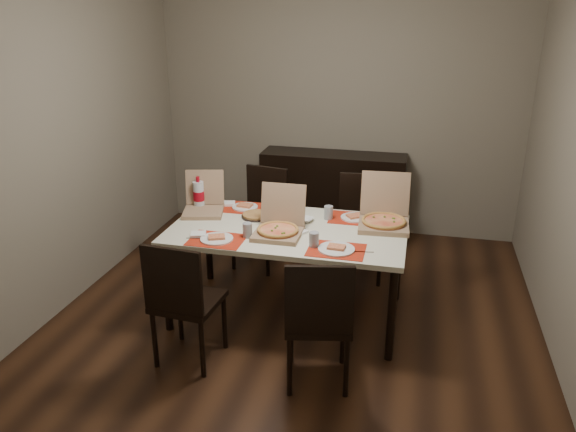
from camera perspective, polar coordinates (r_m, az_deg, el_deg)
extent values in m
cube|color=#3C2112|center=(4.61, 0.78, -10.26)|extent=(3.80, 4.00, 0.02)
cube|color=gray|center=(6.02, 5.13, 10.54)|extent=(3.80, 0.02, 2.60)
cube|color=gray|center=(4.86, -21.83, 6.62)|extent=(0.02, 4.00, 2.60)
cube|color=black|center=(6.01, 4.54, 2.16)|extent=(1.50, 0.40, 0.90)
cube|color=beige|center=(4.32, 0.00, -1.49)|extent=(1.80, 1.00, 0.04)
cylinder|color=black|center=(4.37, -12.25, -7.18)|extent=(0.06, 0.06, 0.71)
cylinder|color=black|center=(4.00, 10.46, -9.87)|extent=(0.06, 0.06, 0.71)
cylinder|color=black|center=(5.09, -8.08, -2.70)|extent=(0.06, 0.06, 0.71)
cylinder|color=black|center=(4.78, 11.13, -4.55)|extent=(0.06, 0.06, 0.71)
cube|color=black|center=(3.96, -10.09, -8.52)|extent=(0.45, 0.45, 0.04)
cube|color=black|center=(3.70, -11.70, -6.49)|extent=(0.42, 0.06, 0.46)
cylinder|color=black|center=(4.03, -13.40, -12.14)|extent=(0.04, 0.04, 0.43)
cylinder|color=black|center=(3.88, -8.71, -13.24)|extent=(0.04, 0.04, 0.43)
cylinder|color=black|center=(4.29, -10.93, -9.73)|extent=(0.04, 0.04, 0.43)
cylinder|color=black|center=(4.15, -6.48, -10.64)|extent=(0.04, 0.04, 0.43)
cube|color=black|center=(3.70, 3.07, -10.50)|extent=(0.50, 0.50, 0.04)
cube|color=black|center=(3.41, 3.22, -8.58)|extent=(0.42, 0.11, 0.46)
cylinder|color=black|center=(3.68, 0.15, -15.06)|extent=(0.04, 0.04, 0.43)
cylinder|color=black|center=(3.69, 5.95, -15.08)|extent=(0.04, 0.04, 0.43)
cylinder|color=black|center=(3.98, 0.30, -12.01)|extent=(0.04, 0.04, 0.43)
cylinder|color=black|center=(3.99, 5.60, -12.04)|extent=(0.04, 0.04, 0.43)
cube|color=black|center=(5.28, -3.01, -0.52)|extent=(0.49, 0.49, 0.04)
cube|color=black|center=(5.35, -2.14, 2.65)|extent=(0.42, 0.11, 0.46)
cylinder|color=black|center=(5.44, -0.41, -2.47)|extent=(0.04, 0.04, 0.43)
cylinder|color=black|center=(5.59, -3.77, -1.87)|extent=(0.04, 0.04, 0.43)
cylinder|color=black|center=(5.15, -2.08, -3.93)|extent=(0.04, 0.04, 0.43)
cylinder|color=black|center=(5.30, -5.58, -3.24)|extent=(0.04, 0.04, 0.43)
cube|color=black|center=(5.09, 7.38, -1.48)|extent=(0.46, 0.46, 0.04)
cube|color=black|center=(5.18, 7.55, 1.87)|extent=(0.42, 0.07, 0.46)
cylinder|color=black|center=(5.35, 9.23, -3.18)|extent=(0.04, 0.04, 0.43)
cylinder|color=black|center=(5.35, 5.38, -2.98)|extent=(0.04, 0.04, 0.43)
cylinder|color=black|center=(5.03, 9.28, -4.84)|extent=(0.04, 0.04, 0.43)
cylinder|color=black|center=(5.03, 5.16, -4.63)|extent=(0.04, 0.04, 0.43)
cube|color=red|center=(4.13, -7.25, -2.41)|extent=(0.40, 0.30, 0.00)
cylinder|color=white|center=(4.13, -7.25, -2.31)|extent=(0.24, 0.24, 0.01)
cube|color=#F0C678|center=(4.12, -7.26, -2.12)|extent=(0.15, 0.13, 0.02)
cylinder|color=gray|center=(4.14, -4.14, -1.45)|extent=(0.07, 0.07, 0.11)
cube|color=#B2B2B7|center=(4.17, -8.96, -2.29)|extent=(0.20, 0.04, 0.00)
cube|color=white|center=(4.22, -9.11, -1.84)|extent=(0.13, 0.13, 0.02)
cube|color=red|center=(3.95, 4.93, -3.46)|extent=(0.40, 0.30, 0.00)
cylinder|color=white|center=(3.95, 4.93, -3.36)|extent=(0.26, 0.26, 0.01)
cube|color=#F0C678|center=(3.94, 4.94, -3.16)|extent=(0.13, 0.10, 0.02)
cylinder|color=gray|center=(3.97, 2.65, -2.42)|extent=(0.07, 0.07, 0.11)
cube|color=#B2B2B7|center=(3.94, 7.26, -3.64)|extent=(0.20, 0.04, 0.00)
cube|color=red|center=(4.74, -4.39, 0.83)|extent=(0.40, 0.30, 0.00)
cylinder|color=white|center=(4.74, -4.39, 0.92)|extent=(0.22, 0.22, 0.01)
cube|color=#F0C678|center=(4.74, -4.40, 1.09)|extent=(0.13, 0.10, 0.02)
cylinder|color=gray|center=(4.64, -2.29, 1.09)|extent=(0.07, 0.07, 0.11)
cube|color=#B2B2B7|center=(4.80, -6.28, 0.99)|extent=(0.20, 0.04, 0.00)
cube|color=white|center=(4.83, -6.06, 1.27)|extent=(0.13, 0.13, 0.02)
cube|color=red|center=(4.53, 6.79, -0.25)|extent=(0.40, 0.30, 0.00)
cylinder|color=white|center=(4.53, 6.79, -0.16)|extent=(0.22, 0.22, 0.01)
cube|color=#F0C678|center=(4.52, 6.80, 0.02)|extent=(0.15, 0.14, 0.02)
cylinder|color=gray|center=(4.48, 4.14, 0.34)|extent=(0.07, 0.07, 0.11)
cube|color=#B2B2B7|center=(4.56, 8.40, -0.21)|extent=(0.20, 0.04, 0.00)
cube|color=white|center=(4.22, 1.02, -1.62)|extent=(0.16, 0.16, 0.02)
cube|color=#917154|center=(4.17, -1.03, -1.80)|extent=(0.35, 0.35, 0.03)
cube|color=#917154|center=(4.26, -0.48, 1.24)|extent=(0.34, 0.08, 0.31)
cylinder|color=#F0C678|center=(4.16, -1.03, -1.46)|extent=(0.30, 0.30, 0.02)
cube|color=#917154|center=(4.39, 9.68, -0.90)|extent=(0.40, 0.40, 0.04)
cube|color=#917154|center=(4.50, 9.85, 2.27)|extent=(0.38, 0.11, 0.34)
cylinder|color=#F0C678|center=(4.38, 9.70, -0.56)|extent=(0.35, 0.35, 0.02)
cube|color=#917154|center=(4.66, -8.59, 0.44)|extent=(0.39, 0.39, 0.03)
cube|color=#917154|center=(4.75, -8.45, 2.92)|extent=(0.33, 0.15, 0.29)
cylinder|color=black|center=(4.54, -3.25, -0.04)|extent=(0.24, 0.24, 0.01)
cylinder|color=#B98447|center=(4.53, -3.25, 0.14)|extent=(0.22, 0.22, 0.02)
imported|color=white|center=(4.44, 1.79, -0.37)|extent=(0.15, 0.15, 0.03)
cylinder|color=silver|center=(4.75, -9.06, 2.10)|extent=(0.09, 0.09, 0.23)
cylinder|color=#A30715|center=(4.75, -9.05, 2.05)|extent=(0.09, 0.09, 0.08)
cylinder|color=#A30715|center=(4.70, -9.15, 3.71)|extent=(0.03, 0.03, 0.04)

